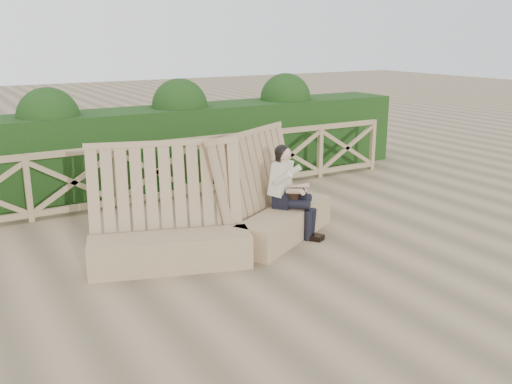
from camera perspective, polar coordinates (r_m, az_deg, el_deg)
ground at (r=7.33m, az=0.28°, el=-7.73°), size 60.00×60.00×0.00m
bench at (r=7.82m, az=-2.77°, el=-3.16°), size 3.92×1.65×1.57m
woman at (r=8.31m, az=3.28°, el=0.41°), size 0.69×0.84×1.36m
guardrail at (r=10.17m, az=-9.92°, el=2.00°), size 10.10×0.09×1.10m
hedge at (r=11.24m, az=-12.18°, el=4.19°), size 12.00×1.20×1.50m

